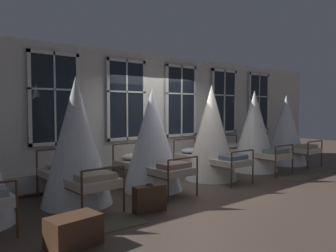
{
  "coord_description": "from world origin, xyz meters",
  "views": [
    {
      "loc": [
        -5.18,
        -5.62,
        1.74
      ],
      "look_at": [
        -0.49,
        0.1,
        1.34
      ],
      "focal_mm": 36.19,
      "sensor_mm": 36.0,
      "label": 1
    }
  ],
  "objects_px": {
    "cot_third": "(152,141)",
    "travel_trunk": "(74,231)",
    "cot_second": "(76,143)",
    "suitcase_dark": "(149,198)",
    "cot_fourth": "(211,134)",
    "cot_fifth": "(254,132)",
    "cot_sixth": "(286,131)"
  },
  "relations": [
    {
      "from": "cot_fifth",
      "to": "cot_sixth",
      "type": "relative_size",
      "value": 1.04
    },
    {
      "from": "cot_fourth",
      "to": "cot_sixth",
      "type": "bearing_deg",
      "value": -88.84
    },
    {
      "from": "cot_third",
      "to": "travel_trunk",
      "type": "relative_size",
      "value": 3.37
    },
    {
      "from": "cot_second",
      "to": "cot_sixth",
      "type": "distance_m",
      "value": 6.88
    },
    {
      "from": "cot_second",
      "to": "cot_fifth",
      "type": "distance_m",
      "value": 5.2
    },
    {
      "from": "cot_fourth",
      "to": "travel_trunk",
      "type": "relative_size",
      "value": 3.59
    },
    {
      "from": "cot_second",
      "to": "suitcase_dark",
      "type": "bearing_deg",
      "value": -149.8
    },
    {
      "from": "cot_fifth",
      "to": "travel_trunk",
      "type": "xyz_separation_m",
      "value": [
        -6.05,
        -1.74,
        -0.87
      ]
    },
    {
      "from": "cot_sixth",
      "to": "cot_third",
      "type": "bearing_deg",
      "value": 91.82
    },
    {
      "from": "cot_sixth",
      "to": "suitcase_dark",
      "type": "xyz_separation_m",
      "value": [
        -6.14,
        -1.24,
        -0.81
      ]
    },
    {
      "from": "cot_third",
      "to": "cot_fifth",
      "type": "distance_m",
      "value": 3.5
    },
    {
      "from": "cot_fifth",
      "to": "suitcase_dark",
      "type": "relative_size",
      "value": 3.84
    },
    {
      "from": "cot_fifth",
      "to": "travel_trunk",
      "type": "bearing_deg",
      "value": 107.63
    },
    {
      "from": "travel_trunk",
      "to": "cot_fourth",
      "type": "bearing_deg",
      "value": 21.79
    },
    {
      "from": "cot_third",
      "to": "cot_fourth",
      "type": "relative_size",
      "value": 0.94
    },
    {
      "from": "cot_third",
      "to": "suitcase_dark",
      "type": "relative_size",
      "value": 3.73
    },
    {
      "from": "cot_sixth",
      "to": "suitcase_dark",
      "type": "distance_m",
      "value": 6.32
    },
    {
      "from": "cot_second",
      "to": "suitcase_dark",
      "type": "xyz_separation_m",
      "value": [
        0.74,
        -1.21,
        -0.89
      ]
    },
    {
      "from": "cot_fifth",
      "to": "travel_trunk",
      "type": "distance_m",
      "value": 6.35
    },
    {
      "from": "cot_fourth",
      "to": "cot_sixth",
      "type": "xyz_separation_m",
      "value": [
        3.42,
        0.07,
        -0.07
      ]
    },
    {
      "from": "cot_fifth",
      "to": "cot_second",
      "type": "bearing_deg",
      "value": 91.3
    },
    {
      "from": "cot_second",
      "to": "suitcase_dark",
      "type": "relative_size",
      "value": 3.99
    },
    {
      "from": "cot_second",
      "to": "cot_fifth",
      "type": "xyz_separation_m",
      "value": [
        5.2,
        -0.02,
        -0.04
      ]
    },
    {
      "from": "suitcase_dark",
      "to": "cot_fifth",
      "type": "bearing_deg",
      "value": 21.44
    },
    {
      "from": "cot_fifth",
      "to": "suitcase_dark",
      "type": "bearing_deg",
      "value": 106.46
    },
    {
      "from": "cot_second",
      "to": "cot_fifth",
      "type": "relative_size",
      "value": 1.04
    },
    {
      "from": "cot_fifth",
      "to": "cot_third",
      "type": "bearing_deg",
      "value": 91.21
    },
    {
      "from": "cot_fourth",
      "to": "cot_fifth",
      "type": "bearing_deg",
      "value": -89.36
    },
    {
      "from": "cot_second",
      "to": "travel_trunk",
      "type": "xyz_separation_m",
      "value": [
        -0.84,
        -1.77,
        -0.92
      ]
    },
    {
      "from": "cot_second",
      "to": "cot_third",
      "type": "xyz_separation_m",
      "value": [
        1.7,
        -0.0,
        -0.07
      ]
    },
    {
      "from": "cot_fourth",
      "to": "travel_trunk",
      "type": "bearing_deg",
      "value": 111.72
    },
    {
      "from": "suitcase_dark",
      "to": "cot_sixth",
      "type": "bearing_deg",
      "value": 17.95
    }
  ]
}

